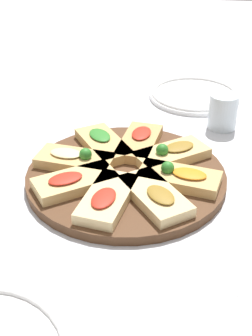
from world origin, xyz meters
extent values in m
plane|color=silver|center=(0.00, 0.00, 0.00)|extent=(3.00, 3.00, 0.00)
cylinder|color=#51331E|center=(0.00, 0.00, 0.01)|extent=(0.36, 0.36, 0.02)
cube|color=tan|center=(0.10, -0.02, 0.03)|extent=(0.15, 0.09, 0.02)
ellipsoid|color=red|center=(0.11, -0.02, 0.04)|extent=(0.06, 0.05, 0.01)
cube|color=tan|center=(0.08, 0.05, 0.03)|extent=(0.15, 0.13, 0.02)
ellipsoid|color=#2D7A28|center=(0.10, 0.06, 0.04)|extent=(0.07, 0.06, 0.01)
cube|color=tan|center=(0.02, 0.10, 0.03)|extent=(0.09, 0.15, 0.02)
ellipsoid|color=beige|center=(0.02, 0.11, 0.04)|extent=(0.05, 0.06, 0.01)
sphere|color=#2D7A28|center=(0.01, 0.07, 0.04)|extent=(0.02, 0.02, 0.02)
cube|color=#DBB775|center=(-0.05, 0.08, 0.03)|extent=(0.13, 0.15, 0.02)
ellipsoid|color=red|center=(-0.06, 0.10, 0.04)|extent=(0.06, 0.07, 0.01)
cube|color=#E5C689|center=(-0.09, 0.02, 0.03)|extent=(0.15, 0.09, 0.02)
ellipsoid|color=red|center=(-0.11, 0.02, 0.04)|extent=(0.07, 0.05, 0.01)
cube|color=#E5C689|center=(-0.08, -0.05, 0.03)|extent=(0.15, 0.13, 0.02)
ellipsoid|color=olive|center=(-0.09, -0.06, 0.04)|extent=(0.07, 0.06, 0.01)
cube|color=tan|center=(-0.02, -0.09, 0.03)|extent=(0.10, 0.15, 0.02)
ellipsoid|color=orange|center=(-0.03, -0.11, 0.04)|extent=(0.05, 0.07, 0.01)
sphere|color=#2D7A28|center=(-0.02, -0.07, 0.04)|extent=(0.02, 0.02, 0.02)
cube|color=#DBB775|center=(0.06, -0.08, 0.03)|extent=(0.13, 0.15, 0.02)
ellipsoid|color=olive|center=(0.07, -0.09, 0.04)|extent=(0.06, 0.07, 0.01)
sphere|color=#2D7A28|center=(0.04, -0.06, 0.04)|extent=(0.02, 0.02, 0.02)
cylinder|color=white|center=(0.39, -0.13, 0.01)|extent=(0.22, 0.22, 0.01)
torus|color=white|center=(0.39, -0.13, 0.01)|extent=(0.21, 0.21, 0.01)
cylinder|color=silver|center=(0.23, -0.19, 0.04)|extent=(0.06, 0.06, 0.08)
camera|label=1|loc=(-0.70, -0.07, 0.47)|focal=50.00mm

